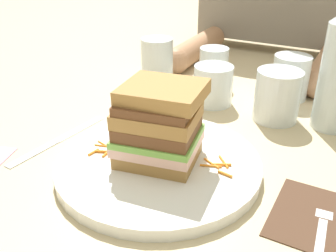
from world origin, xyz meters
TOP-DOWN VIEW (x-y plane):
  - ground_plane at (0.00, 0.00)m, footprint 3.00×3.00m
  - main_plate at (-0.01, -0.01)m, footprint 0.30×0.30m
  - sandwich at (-0.01, -0.01)m, footprint 0.13×0.11m
  - carrot_shred_0 at (-0.10, -0.04)m, footprint 0.01×0.02m
  - carrot_shred_1 at (-0.09, -0.03)m, footprint 0.03×0.02m
  - carrot_shred_2 at (-0.08, -0.03)m, footprint 0.00×0.02m
  - carrot_shred_3 at (-0.10, -0.01)m, footprint 0.02×0.01m
  - carrot_shred_4 at (-0.10, -0.01)m, footprint 0.03×0.01m
  - carrot_shred_5 at (0.09, -0.00)m, footprint 0.02×0.01m
  - carrot_shred_6 at (0.08, 0.02)m, footprint 0.03×0.02m
  - carrot_shred_7 at (0.06, 0.01)m, footprint 0.03×0.01m
  - carrot_shred_8 at (0.06, 0.02)m, footprint 0.03×0.02m
  - carrot_shred_9 at (0.08, 0.03)m, footprint 0.02×0.03m
  - napkin_dark at (0.22, -0.01)m, footprint 0.12×0.13m
  - fork at (0.22, -0.03)m, footprint 0.02×0.17m
  - knife at (-0.20, -0.01)m, footprint 0.04×0.20m
  - juice_glass at (0.10, 0.24)m, footprint 0.08×0.08m
  - empty_tumbler_0 at (-0.07, 0.35)m, footprint 0.06×0.06m
  - empty_tumbler_1 at (0.10, 0.35)m, footprint 0.07×0.07m
  - empty_tumbler_2 at (-0.18, 0.30)m, footprint 0.07×0.07m
  - empty_tumbler_3 at (-0.03, 0.25)m, footprint 0.08×0.08m

SIDE VIEW (x-z plane):
  - ground_plane at x=0.00m, z-range 0.00..0.00m
  - napkin_dark at x=0.22m, z-range 0.00..0.00m
  - knife at x=-0.20m, z-range 0.00..0.00m
  - fork at x=0.22m, z-range 0.00..0.01m
  - main_plate at x=-0.01m, z-range 0.00..0.02m
  - carrot_shred_4 at x=-0.10m, z-range 0.02..0.02m
  - carrot_shred_3 at x=-0.10m, z-range 0.02..0.02m
  - carrot_shred_7 at x=0.06m, z-range 0.02..0.02m
  - carrot_shred_8 at x=0.06m, z-range 0.02..0.02m
  - carrot_shred_9 at x=0.08m, z-range 0.02..0.02m
  - carrot_shred_2 at x=-0.08m, z-range 0.02..0.02m
  - carrot_shred_0 at x=-0.10m, z-range 0.02..0.02m
  - carrot_shred_6 at x=0.08m, z-range 0.02..0.02m
  - carrot_shred_5 at x=0.09m, z-range 0.02..0.02m
  - carrot_shred_1 at x=-0.09m, z-range 0.02..0.02m
  - empty_tumbler_3 at x=-0.03m, z-range 0.00..0.08m
  - juice_glass at x=0.10m, z-range 0.00..0.09m
  - empty_tumbler_0 at x=-0.07m, z-range 0.00..0.08m
  - empty_tumbler_1 at x=0.10m, z-range 0.00..0.09m
  - empty_tumbler_2 at x=-0.18m, z-range 0.00..0.10m
  - sandwich at x=-0.01m, z-range 0.02..0.13m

